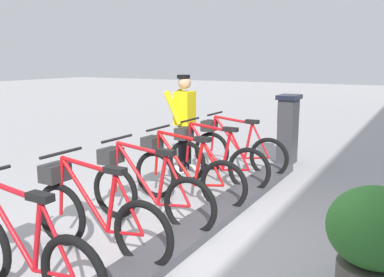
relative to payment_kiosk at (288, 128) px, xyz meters
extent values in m
plane|color=#ACA9AB|center=(-0.05, 3.99, -0.67)|extent=(60.00, 60.00, 0.00)
cube|color=#47474C|center=(-0.05, 3.99, -0.62)|extent=(0.44, 6.95, 0.10)
cube|color=#38383D|center=(0.00, 0.00, -0.07)|extent=(0.28, 0.44, 1.20)
cube|color=#194C8C|center=(0.15, 0.00, 0.28)|extent=(0.03, 0.30, 0.40)
cube|color=black|center=(0.00, 0.00, 0.57)|extent=(0.36, 0.52, 0.08)
torus|color=black|center=(-0.03, 1.12, -0.33)|extent=(0.67, 0.08, 0.67)
torus|color=black|center=(1.02, 1.11, -0.33)|extent=(0.67, 0.08, 0.67)
cylinder|color=red|center=(0.68, 1.11, -0.05)|extent=(0.60, 0.05, 0.70)
cylinder|color=red|center=(0.34, 1.11, -0.09)|extent=(0.16, 0.05, 0.61)
cylinder|color=red|center=(0.62, 1.11, 0.25)|extent=(0.69, 0.05, 0.11)
cylinder|color=red|center=(0.18, 1.11, -0.36)|extent=(0.43, 0.04, 0.09)
cylinder|color=red|center=(0.12, 1.11, -0.06)|extent=(0.33, 0.04, 0.56)
cylinder|color=red|center=(0.99, 1.11, -0.02)|extent=(0.10, 0.04, 0.62)
cube|color=black|center=(0.28, 1.11, 0.24)|extent=(0.22, 0.10, 0.06)
cylinder|color=black|center=(0.96, 1.11, 0.33)|extent=(0.04, 0.54, 0.03)
cube|color=#2D2D2D|center=(1.07, 1.10, 0.11)|extent=(0.20, 0.28, 0.18)
torus|color=black|center=(-0.03, 2.00, -0.33)|extent=(0.67, 0.08, 0.67)
torus|color=black|center=(1.02, 1.98, -0.33)|extent=(0.67, 0.08, 0.67)
cylinder|color=red|center=(0.68, 1.99, -0.05)|extent=(0.60, 0.05, 0.70)
cylinder|color=red|center=(0.34, 1.99, -0.09)|extent=(0.16, 0.05, 0.61)
cylinder|color=red|center=(0.62, 1.99, 0.25)|extent=(0.69, 0.05, 0.11)
cylinder|color=red|center=(0.18, 1.99, -0.36)|extent=(0.43, 0.04, 0.09)
cylinder|color=red|center=(0.12, 1.99, -0.06)|extent=(0.33, 0.04, 0.56)
cylinder|color=red|center=(0.99, 1.99, -0.02)|extent=(0.10, 0.04, 0.62)
cube|color=black|center=(0.28, 1.99, 0.24)|extent=(0.22, 0.10, 0.06)
cylinder|color=black|center=(0.96, 1.99, 0.33)|extent=(0.04, 0.54, 0.03)
cube|color=#2D2D2D|center=(1.07, 1.98, 0.11)|extent=(0.20, 0.28, 0.18)
torus|color=black|center=(-0.03, 2.87, -0.33)|extent=(0.67, 0.08, 0.67)
torus|color=black|center=(1.02, 2.86, -0.33)|extent=(0.67, 0.08, 0.67)
cylinder|color=red|center=(0.68, 2.87, -0.05)|extent=(0.60, 0.05, 0.70)
cylinder|color=red|center=(0.34, 2.87, -0.09)|extent=(0.16, 0.05, 0.61)
cylinder|color=red|center=(0.62, 2.87, 0.25)|extent=(0.69, 0.05, 0.11)
cylinder|color=red|center=(0.18, 2.87, -0.36)|extent=(0.43, 0.04, 0.09)
cylinder|color=red|center=(0.12, 2.87, -0.06)|extent=(0.33, 0.04, 0.56)
cylinder|color=red|center=(0.99, 2.86, -0.02)|extent=(0.10, 0.04, 0.62)
cube|color=black|center=(0.28, 2.87, 0.24)|extent=(0.22, 0.10, 0.06)
cylinder|color=black|center=(0.96, 2.86, 0.33)|extent=(0.04, 0.54, 0.03)
cube|color=#2D2D2D|center=(1.07, 2.86, 0.11)|extent=(0.20, 0.28, 0.18)
torus|color=black|center=(-0.03, 3.75, -0.33)|extent=(0.67, 0.08, 0.67)
torus|color=black|center=(1.02, 3.74, -0.33)|extent=(0.67, 0.08, 0.67)
cylinder|color=red|center=(0.68, 3.75, -0.05)|extent=(0.60, 0.05, 0.70)
cylinder|color=red|center=(0.34, 3.75, -0.09)|extent=(0.16, 0.05, 0.61)
cylinder|color=red|center=(0.62, 3.75, 0.25)|extent=(0.69, 0.05, 0.11)
cylinder|color=red|center=(0.18, 3.75, -0.36)|extent=(0.43, 0.04, 0.09)
cylinder|color=red|center=(0.12, 3.75, -0.06)|extent=(0.33, 0.04, 0.56)
cylinder|color=red|center=(0.99, 3.74, -0.02)|extent=(0.10, 0.04, 0.62)
cube|color=black|center=(0.28, 3.75, 0.24)|extent=(0.22, 0.10, 0.06)
cylinder|color=black|center=(0.96, 3.74, 0.33)|extent=(0.04, 0.54, 0.03)
cube|color=#2D2D2D|center=(1.07, 3.74, 0.11)|extent=(0.20, 0.28, 0.18)
torus|color=black|center=(-0.03, 4.63, -0.33)|extent=(0.67, 0.08, 0.67)
torus|color=black|center=(1.02, 4.62, -0.33)|extent=(0.67, 0.08, 0.67)
cylinder|color=red|center=(0.68, 4.63, -0.05)|extent=(0.60, 0.05, 0.70)
cylinder|color=red|center=(0.34, 4.63, -0.09)|extent=(0.16, 0.05, 0.61)
cylinder|color=red|center=(0.62, 4.63, 0.25)|extent=(0.69, 0.05, 0.11)
cylinder|color=red|center=(0.18, 4.63, -0.36)|extent=(0.43, 0.04, 0.09)
cylinder|color=red|center=(0.12, 4.63, -0.06)|extent=(0.33, 0.04, 0.56)
cylinder|color=red|center=(0.99, 4.62, -0.02)|extent=(0.10, 0.04, 0.62)
cube|color=black|center=(0.28, 4.63, 0.24)|extent=(0.22, 0.10, 0.06)
cylinder|color=black|center=(0.96, 4.62, 0.33)|extent=(0.04, 0.54, 0.03)
cube|color=#2D2D2D|center=(1.07, 4.62, 0.11)|extent=(0.20, 0.28, 0.18)
cylinder|color=red|center=(0.68, 5.51, -0.05)|extent=(0.60, 0.05, 0.70)
cylinder|color=red|center=(0.34, 5.51, -0.09)|extent=(0.16, 0.05, 0.61)
cylinder|color=red|center=(0.62, 5.51, 0.25)|extent=(0.69, 0.05, 0.11)
cylinder|color=red|center=(0.18, 5.51, -0.36)|extent=(0.43, 0.04, 0.09)
cylinder|color=red|center=(0.12, 5.51, -0.06)|extent=(0.33, 0.04, 0.56)
cube|color=black|center=(0.28, 5.51, 0.24)|extent=(0.22, 0.10, 0.06)
cube|color=white|center=(1.44, 1.51, -0.62)|extent=(0.27, 0.14, 0.10)
cube|color=white|center=(1.35, 1.28, -0.62)|extent=(0.27, 0.14, 0.10)
cylinder|color=black|center=(1.39, 1.49, -0.24)|extent=(0.15, 0.15, 0.82)
cylinder|color=black|center=(1.41, 1.29, -0.24)|extent=(0.15, 0.15, 0.82)
cube|color=yellow|center=(1.40, 1.39, 0.43)|extent=(0.31, 0.43, 0.56)
cylinder|color=yellow|center=(1.47, 1.66, 0.46)|extent=(0.35, 0.14, 0.57)
cylinder|color=yellow|center=(1.53, 1.15, 0.46)|extent=(0.35, 0.14, 0.57)
sphere|color=tan|center=(1.40, 1.39, 0.86)|extent=(0.22, 0.22, 0.22)
cylinder|color=black|center=(1.42, 1.39, 0.96)|extent=(0.22, 0.22, 0.06)
ellipsoid|color=#2C6F29|center=(-1.95, 4.23, -0.02)|extent=(0.76, 0.76, 0.64)
camera|label=1|loc=(-2.19, 7.61, 1.27)|focal=39.62mm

